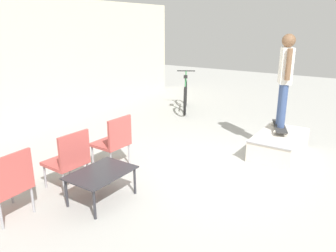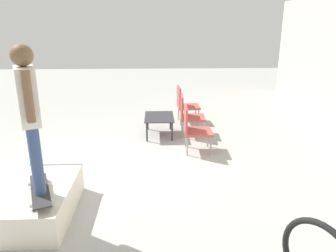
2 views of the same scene
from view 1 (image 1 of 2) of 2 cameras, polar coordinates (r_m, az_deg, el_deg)
name	(u,v)px [view 1 (image 1 of 2)]	position (r m, az deg, el deg)	size (l,w,h in m)	color
ground_plane	(215,175)	(5.45, 8.25, -8.37)	(24.00, 24.00, 0.00)	#A8A8A3
house_wall_back	(18,62)	(8.53, -24.62, 10.08)	(12.00, 0.06, 3.00)	beige
skate_ramp_box	(279,144)	(6.48, 18.77, -3.01)	(1.41, 0.77, 0.42)	silver
skateboard_on_ramp	(280,126)	(6.61, 18.87, -0.03)	(0.89, 0.51, 0.07)	#2D2D2D
person_skater	(285,73)	(6.40, 19.75, 8.63)	(0.53, 0.34, 1.69)	#384C7A
coffee_table	(101,175)	(4.60, -11.57, -8.37)	(0.88, 0.62, 0.43)	#2D2D33
patio_chair_left	(8,183)	(4.53, -26.14, -8.89)	(0.55, 0.55, 0.89)	#99999E
patio_chair_center	(69,158)	(5.01, -16.86, -5.35)	(0.54, 0.54, 0.89)	#99999E
patio_chair_right	(114,140)	(5.61, -9.38, -2.36)	(0.54, 0.54, 0.89)	#99999E
bicycle	(185,96)	(9.28, 3.05, 5.22)	(1.60, 0.95, 1.08)	black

